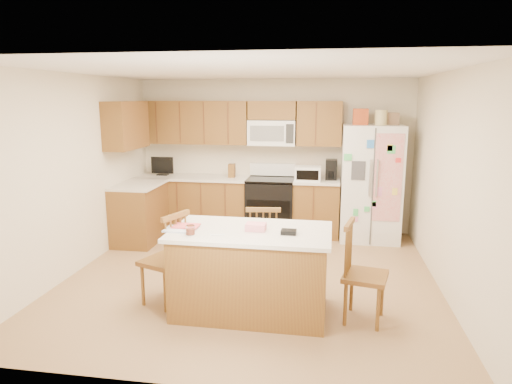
% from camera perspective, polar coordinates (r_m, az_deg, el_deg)
% --- Properties ---
extents(ground, '(4.50, 4.50, 0.00)m').
position_cam_1_polar(ground, '(5.79, -0.63, -10.61)').
color(ground, '#A0794C').
rests_on(ground, ground).
extents(room_shell, '(4.60, 4.60, 2.52)m').
position_cam_1_polar(room_shell, '(5.42, -0.67, 3.65)').
color(room_shell, beige).
rests_on(room_shell, ground).
extents(cabinetry, '(3.36, 1.56, 2.15)m').
position_cam_1_polar(cabinetry, '(7.44, -5.79, 1.68)').
color(cabinetry, brown).
rests_on(cabinetry, ground).
extents(stove, '(0.76, 0.65, 1.13)m').
position_cam_1_polar(stove, '(7.48, 1.86, -1.66)').
color(stove, black).
rests_on(stove, ground).
extents(refrigerator, '(0.90, 0.79, 2.04)m').
position_cam_1_polar(refrigerator, '(7.30, 14.14, 1.25)').
color(refrigerator, white).
rests_on(refrigerator, ground).
extents(island, '(1.68, 0.96, 0.98)m').
position_cam_1_polar(island, '(4.78, -0.64, -9.79)').
color(island, brown).
rests_on(island, ground).
extents(windsor_chair_left, '(0.55, 0.56, 1.02)m').
position_cam_1_polar(windsor_chair_left, '(5.04, -11.16, -8.40)').
color(windsor_chair_left, brown).
rests_on(windsor_chair_left, ground).
extents(windsor_chair_back, '(0.47, 0.45, 0.98)m').
position_cam_1_polar(windsor_chair_back, '(5.46, 0.92, -6.86)').
color(windsor_chair_back, brown).
rests_on(windsor_chair_back, ground).
extents(windsor_chair_right, '(0.50, 0.51, 1.01)m').
position_cam_1_polar(windsor_chair_right, '(4.71, 13.18, -10.06)').
color(windsor_chair_right, brown).
rests_on(windsor_chair_right, ground).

